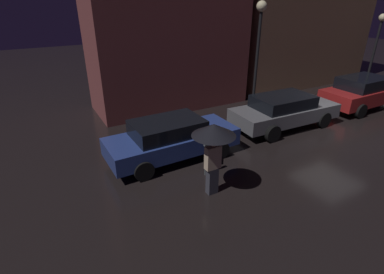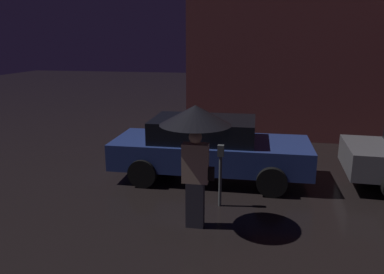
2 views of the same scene
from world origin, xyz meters
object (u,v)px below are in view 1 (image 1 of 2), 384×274
Objects in this scene: parked_car_grey at (284,110)px; street_lamp_far at (378,36)px; parked_car_blue at (171,138)px; pedestrian_with_umbrella at (214,138)px; parking_meter at (206,153)px; street_lamp_near at (259,35)px; parked_car_red at (363,92)px.

street_lamp_far is (9.39, 2.34, 2.18)m from parked_car_grey.
street_lamp_far is (14.70, 2.47, 2.19)m from parked_car_blue.
pedestrian_with_umbrella is at bearing -151.77° from parked_car_grey.
parked_car_grey is 9.92m from street_lamp_far.
pedestrian_with_umbrella is 1.36m from parking_meter.
pedestrian_with_umbrella reaches higher than parking_meter.
parked_car_grey is 0.95× the size of street_lamp_near.
street_lamp_far reaches higher than parked_car_red.
street_lamp_near is (5.11, 3.94, 2.75)m from parking_meter.
parked_car_blue is 0.92× the size of street_lamp_near.
pedestrian_with_umbrella is at bearing -166.82° from parked_car_red.
street_lamp_far reaches higher than parking_meter.
street_lamp_far is at bearing 0.37° from street_lamp_near.
street_lamp_near reaches higher than parked_car_red.
parked_car_red is at bearing -167.61° from pedestrian_with_umbrella.
parked_car_blue is 0.96× the size of parked_car_grey.
parking_meter is (0.44, -1.52, 0.02)m from parked_car_blue.
parked_car_blue is 3.65× the size of parking_meter.
pedestrian_with_umbrella reaches higher than parked_car_blue.
street_lamp_far is at bearing 8.51° from parked_car_blue.
street_lamp_far is (9.15, 0.06, -0.59)m from street_lamp_near.
pedestrian_with_umbrella is (-5.20, -2.55, 0.99)m from parked_car_grey.
pedestrian_with_umbrella reaches higher than parked_car_red.
parked_car_grey is 5.87m from pedestrian_with_umbrella.
street_lamp_far is (14.59, 4.89, 1.19)m from pedestrian_with_umbrella.
street_lamp_near is 1.18× the size of street_lamp_far.
parked_car_grey is (5.32, 0.13, 0.01)m from parked_car_blue.
parked_car_blue reaches higher than parked_car_grey.
parked_car_grey is 5.15m from parking_meter.
parked_car_red is at bearing 8.96° from parking_meter.
parked_car_grey is 2.20× the size of pedestrian_with_umbrella.
parked_car_blue is 15.07m from street_lamp_far.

